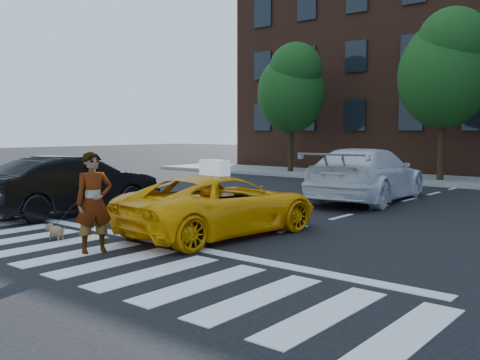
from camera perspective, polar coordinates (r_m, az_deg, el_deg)
The scene contains 12 objects.
ground at distance 10.00m, azimuth -16.76°, elevation -7.53°, with size 120.00×120.00×0.00m, color black.
crosswalk at distance 10.00m, azimuth -16.76°, elevation -7.50°, with size 13.00×2.40×0.01m, color silver.
stop_line at distance 10.95m, azimuth -9.75°, elevation -6.25°, with size 12.00×0.30×0.01m, color silver.
sidewalk_far at distance 24.38m, azimuth 19.82°, elevation -0.00°, with size 30.00×4.00×0.15m, color slate.
tree_left at distance 27.10m, azimuth 5.53°, elevation 10.02°, with size 3.39×3.38×6.50m.
tree_mid at distance 23.79m, azimuth 21.00°, elevation 11.36°, with size 3.69×3.69×7.10m.
taxi at distance 11.23m, azimuth -2.02°, elevation -2.65°, with size 2.10×4.55×1.26m, color #F29F05.
black_sedan at distance 14.71m, azimuth -17.46°, elevation -0.50°, with size 1.61×4.63×1.52m, color black.
white_suv at distance 17.05m, azimuth 13.40°, elevation 0.56°, with size 2.31×5.67×1.65m, color silver.
woman at distance 9.85m, azimuth -15.33°, elevation -2.36°, with size 0.66×0.43×1.81m, color #999999.
dog at distance 11.35m, azimuth -19.13°, elevation -5.12°, with size 0.56×0.27×0.32m.
taxi_sign at distance 11.00m, azimuth -2.72°, elevation 1.33°, with size 0.65×0.28×0.32m, color white.
Camera 1 is at (8.14, -5.39, 2.17)m, focal length 40.00 mm.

